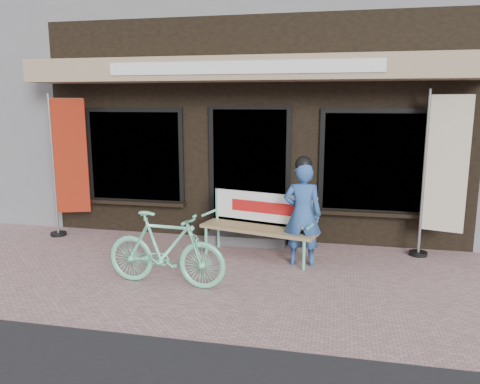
% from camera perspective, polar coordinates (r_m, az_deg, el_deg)
% --- Properties ---
extents(ground, '(70.00, 70.00, 0.00)m').
position_cam_1_polar(ground, '(6.09, -2.49, -10.95)').
color(ground, '#A98182').
rests_on(ground, ground).
extents(storefront, '(7.00, 6.77, 6.00)m').
position_cam_1_polar(storefront, '(10.55, 4.36, 14.83)').
color(storefront, black).
rests_on(storefront, ground).
extents(bench, '(1.79, 0.85, 0.94)m').
position_cam_1_polar(bench, '(6.92, 2.54, -3.44)').
color(bench, '#70DCAD').
rests_on(bench, ground).
extents(person, '(0.54, 0.37, 1.54)m').
position_cam_1_polar(person, '(6.57, 7.62, -2.45)').
color(person, '#2B5397').
rests_on(person, ground).
extents(bicycle, '(1.59, 0.54, 0.94)m').
position_cam_1_polar(bicycle, '(5.91, -9.06, -6.89)').
color(bicycle, '#70DCAD').
rests_on(bicycle, ground).
extents(nobori_red, '(0.71, 0.36, 2.41)m').
position_cam_1_polar(nobori_red, '(8.39, -20.22, 3.24)').
color(nobori_red, gray).
rests_on(nobori_red, ground).
extents(nobori_cream, '(0.73, 0.34, 2.45)m').
position_cam_1_polar(nobori_cream, '(7.28, 23.46, 2.11)').
color(nobori_cream, gray).
rests_on(nobori_cream, ground).
extents(menu_stand, '(0.41, 0.20, 0.82)m').
position_cam_1_polar(menu_stand, '(7.44, 7.72, -3.54)').
color(menu_stand, black).
rests_on(menu_stand, ground).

